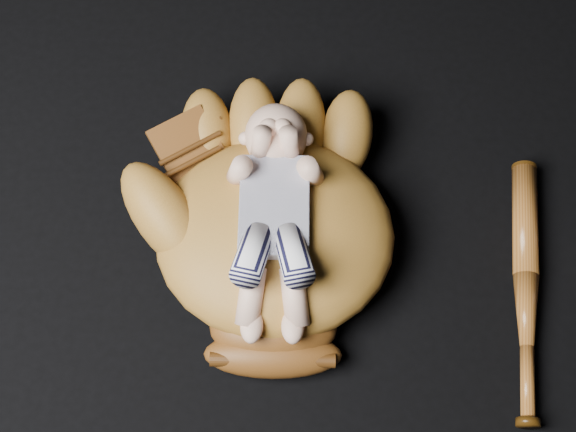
{
  "coord_description": "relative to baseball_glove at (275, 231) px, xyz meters",
  "views": [
    {
      "loc": [
        -0.15,
        -0.4,
        1.22
      ],
      "look_at": [
        -0.15,
        0.12,
        0.08
      ],
      "focal_mm": 55.0,
      "sensor_mm": 36.0,
      "label": 1
    }
  ],
  "objects": [
    {
      "name": "baseball_glove",
      "position": [
        0.0,
        0.0,
        0.0
      ],
      "size": [
        0.43,
        0.49,
        0.15
      ],
      "primitive_type": null,
      "rotation": [
        0.0,
        0.0,
        -0.02
      ],
      "color": "brown",
      "rests_on": "ground"
    },
    {
      "name": "newborn_baby",
      "position": [
        -0.0,
        -0.01,
        0.05
      ],
      "size": [
        0.16,
        0.34,
        0.14
      ],
      "primitive_type": null,
      "rotation": [
        0.0,
        0.0,
        -0.02
      ],
      "color": "#DAA88C",
      "rests_on": "baseball_glove"
    },
    {
      "name": "baseball_bat",
      "position": [
        0.36,
        -0.07,
        -0.06
      ],
      "size": [
        0.08,
        0.4,
        0.04
      ],
      "primitive_type": null,
      "rotation": [
        0.0,
        0.0,
        -0.1
      ],
      "color": "brown",
      "rests_on": "ground"
    }
  ]
}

